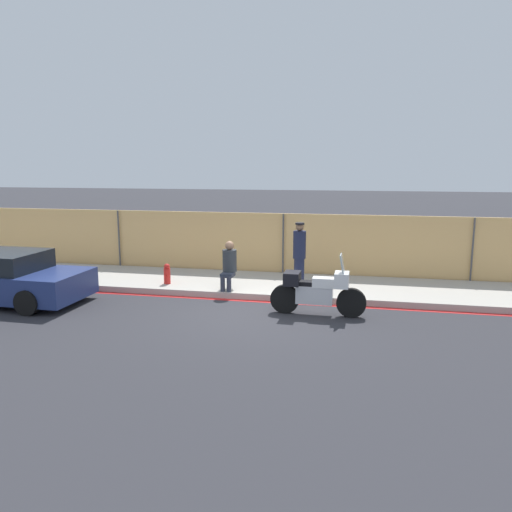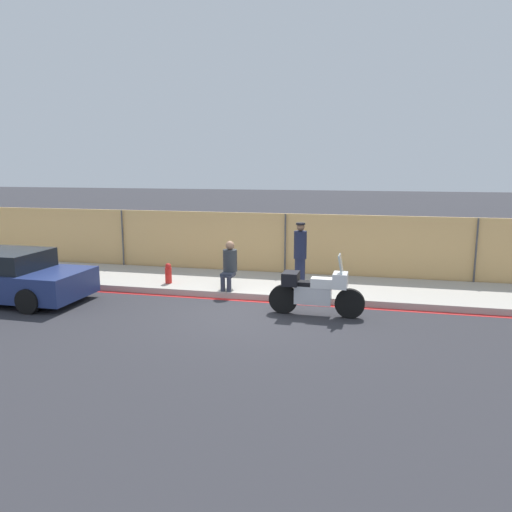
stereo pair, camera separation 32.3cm
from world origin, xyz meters
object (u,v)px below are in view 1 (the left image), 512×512
(fire_hydrant, at_px, (167,274))
(motorcycle, at_px, (317,290))
(parked_car_left_down_street, at_px, (3,278))
(person_seated_on_curb, at_px, (229,263))
(officer_standing, at_px, (299,253))

(fire_hydrant, bearing_deg, motorcycle, -20.29)
(parked_car_left_down_street, relative_size, fire_hydrant, 7.37)
(person_seated_on_curb, bearing_deg, fire_hydrant, 174.24)
(motorcycle, relative_size, parked_car_left_down_street, 0.53)
(person_seated_on_curb, height_order, fire_hydrant, person_seated_on_curb)
(motorcycle, distance_m, parked_car_left_down_street, 7.90)
(officer_standing, bearing_deg, person_seated_on_curb, -157.21)
(fire_hydrant, bearing_deg, parked_car_left_down_street, -149.81)
(officer_standing, bearing_deg, motorcycle, -72.64)
(parked_car_left_down_street, bearing_deg, motorcycle, 4.54)
(parked_car_left_down_street, xyz_separation_m, fire_hydrant, (3.57, 2.08, -0.18))
(motorcycle, height_order, parked_car_left_down_street, motorcycle)
(officer_standing, distance_m, person_seated_on_curb, 1.95)
(officer_standing, relative_size, fire_hydrant, 3.05)
(motorcycle, height_order, person_seated_on_curb, motorcycle)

